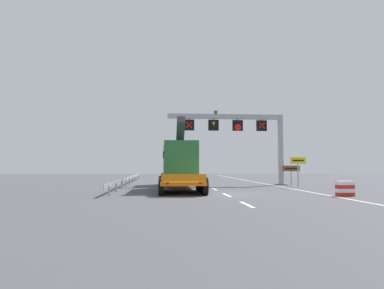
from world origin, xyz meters
TOP-DOWN VIEW (x-y plane):
  - ground at (0.00, 0.00)m, footprint 112.00×112.00m
  - lane_markings at (0.04, 22.98)m, footprint 0.20×60.56m
  - edge_line_right at (6.20, 12.00)m, footprint 0.20×63.00m
  - overhead_lane_gantry at (3.32, 10.23)m, footprint 11.25×0.90m
  - heavy_haul_truck_orange at (-2.66, 6.62)m, footprint 3.02×14.06m
  - exit_sign_yellow at (7.71, 7.14)m, footprint 1.37×0.15m
  - tourist_info_sign_brown at (8.00, 9.57)m, footprint 1.64×0.15m
  - crash_barrier_striped at (7.00, -1.97)m, footprint 1.03×0.57m
  - guardrail_left at (-7.24, 12.07)m, footprint 0.13×28.14m

SIDE VIEW (x-z plane):
  - ground at x=0.00m, z-range 0.00..0.00m
  - edge_line_right at x=6.20m, z-range 0.00..0.01m
  - lane_markings at x=0.04m, z-range 0.00..0.01m
  - crash_barrier_striped at x=7.00m, z-range 0.00..0.90m
  - guardrail_left at x=-7.24m, z-range 0.18..0.94m
  - tourist_info_sign_brown at x=8.00m, z-range 0.48..2.31m
  - exit_sign_yellow at x=7.71m, z-range 0.64..3.18m
  - heavy_haul_truck_orange at x=-2.66m, z-range -0.66..4.64m
  - overhead_lane_gantry at x=3.32m, z-range 1.90..8.90m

